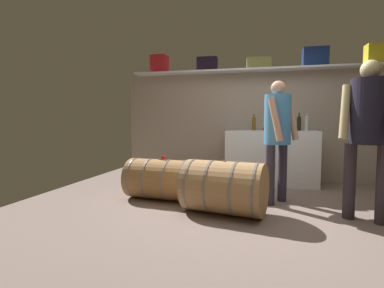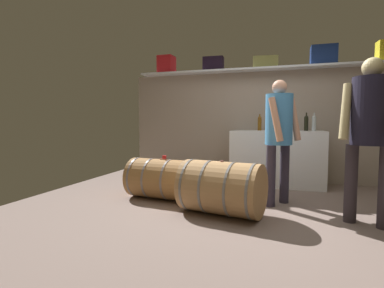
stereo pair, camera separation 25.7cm
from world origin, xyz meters
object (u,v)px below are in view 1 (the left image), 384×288
Objects in this scene: toolcase_yellow at (376,54)px; work_cabinet at (271,157)px; wine_glass at (275,125)px; toolcase_olive at (259,64)px; wine_bottle_dark at (299,123)px; winemaker_pouring at (278,129)px; red_funnel at (265,127)px; wine_bottle_clear at (307,123)px; toolcase_red at (160,65)px; visitor_tasting at (368,124)px; toolcase_navy at (315,58)px; tasting_cup at (163,157)px; toolcase_black at (207,64)px; wine_bottle_amber at (254,123)px; wine_barrel_near at (160,179)px; wine_barrel_far at (224,187)px.

work_cabinet is at bearing -174.92° from toolcase_yellow.
work_cabinet is 10.93× the size of wine_glass.
wine_bottle_dark is at bearing -17.53° from toolcase_olive.
wine_bottle_dark is 1.39m from winemaker_pouring.
red_funnel is (-1.76, -0.22, -1.20)m from toolcase_yellow.
wine_bottle_clear is at bearing -19.29° from toolcase_olive.
wine_bottle_clear is (2.68, -0.21, -1.12)m from toolcase_red.
winemaker_pouring is at bearing -7.12° from visitor_tasting.
toolcase_navy reaches higher than tasting_cup.
toolcase_black is 3.11m from visitor_tasting.
wine_bottle_amber reaches higher than wine_barrel_near.
wine_barrel_far is (-0.65, -1.99, -0.71)m from wine_glass.
tasting_cup is at bearing 7.26° from wine_barrel_near.
wine_barrel_near is (-1.53, -1.40, -0.18)m from work_cabinet.
toolcase_navy is 1.87m from work_cabinet.
visitor_tasting is at bearing 94.36° from winemaker_pouring.
wine_bottle_clear is at bearing -54.83° from visitor_tasting.
wine_barrel_near is (-1.99, -1.49, -0.78)m from wine_bottle_dark.
winemaker_pouring is at bearing 56.39° from wine_barrel_far.
toolcase_navy reaches higher than winemaker_pouring.
toolcase_olive is (0.94, 0.00, -0.03)m from toolcase_black.
wine_bottle_clear is 0.30× the size of wine_barrel_near.
wine_barrel_far is at bearing -51.94° from toolcase_red.
wine_bottle_clear reaches higher than work_cabinet.
tasting_cup is at bearing 15.33° from visitor_tasting.
wine_barrel_far is 0.64× the size of winemaker_pouring.
visitor_tasting reaches higher than wine_bottle_amber.
tasting_cup is (-1.95, -1.49, -0.48)m from wine_bottle_dark.
toolcase_yellow is 2.26m from wine_bottle_amber.
toolcase_olive reaches higher than wine_bottle_amber.
wine_bottle_amber is 2.58× the size of red_funnel.
winemaker_pouring is (1.57, 0.16, 0.71)m from wine_barrel_near.
toolcase_yellow reaches higher than wine_bottle_amber.
toolcase_yellow is at bearing 2.18° from toolcase_red.
toolcase_olive is 1.08m from wine_bottle_amber.
toolcase_olive is 0.28× the size of work_cabinet.
wine_bottle_clear reaches higher than wine_bottle_amber.
toolcase_black is at bearing 117.37° from wine_barrel_far.
wine_bottle_dark is 0.18× the size of visitor_tasting.
toolcase_olive is at bearing -179.86° from toolcase_navy.
wine_barrel_near is at bearing 15.50° from visitor_tasting.
toolcase_black is at bearing 174.38° from wine_bottle_dark.
work_cabinet is 4.99× the size of wine_bottle_dark.
toolcase_olive is 2.79m from wine_barrel_far.
toolcase_navy reaches higher than wine_barrel_near.
wine_barrel_near is at bearing -137.57° from work_cabinet.
toolcase_black is 2.06m from work_cabinet.
toolcase_navy is 0.94m from toolcase_yellow.
wine_barrel_near is at bearing -180.00° from tasting_cup.
visitor_tasting is (-0.73, -2.03, -1.13)m from toolcase_yellow.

